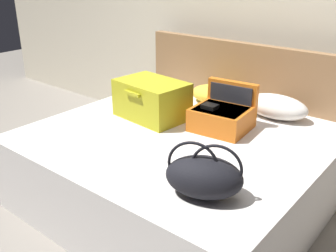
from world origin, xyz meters
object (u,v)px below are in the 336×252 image
object	(u,v)px
bed	(180,167)
hard_case_large	(152,99)
duffel_bag	(204,176)
hard_case_medium	(222,115)
pillow_center_head	(215,94)
pillow_near_headboard	(276,107)

from	to	relation	value
bed	hard_case_large	xyz separation A→B (m)	(-0.36, 0.11, 0.43)
hard_case_large	duffel_bag	distance (m)	1.16
hard_case_large	hard_case_medium	bearing A→B (deg)	21.51
pillow_center_head	hard_case_large	bearing A→B (deg)	-107.38
hard_case_large	pillow_near_headboard	size ratio (longest dim) A/B	1.14
hard_case_large	pillow_center_head	world-z (taller)	hard_case_large
hard_case_medium	duffel_bag	size ratio (longest dim) A/B	0.88
hard_case_medium	pillow_near_headboard	world-z (taller)	hard_case_medium
hard_case_large	pillow_center_head	size ratio (longest dim) A/B	1.37
duffel_bag	hard_case_large	bearing A→B (deg)	144.70
bed	pillow_near_headboard	size ratio (longest dim) A/B	3.97
pillow_near_headboard	hard_case_large	bearing A→B (deg)	-141.68
hard_case_medium	pillow_center_head	bearing A→B (deg)	122.59
hard_case_large	bed	bearing A→B (deg)	-10.81
duffel_bag	pillow_near_headboard	world-z (taller)	duffel_bag
pillow_near_headboard	pillow_center_head	distance (m)	0.57
hard_case_medium	pillow_center_head	xyz separation A→B (m)	(-0.36, 0.45, -0.03)
pillow_center_head	hard_case_medium	bearing A→B (deg)	-51.65
hard_case_medium	bed	bearing A→B (deg)	-131.32
pillow_near_headboard	bed	bearing A→B (deg)	-119.36
duffel_bag	pillow_near_headboard	size ratio (longest dim) A/B	0.96
bed	hard_case_medium	bearing A→B (deg)	54.44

